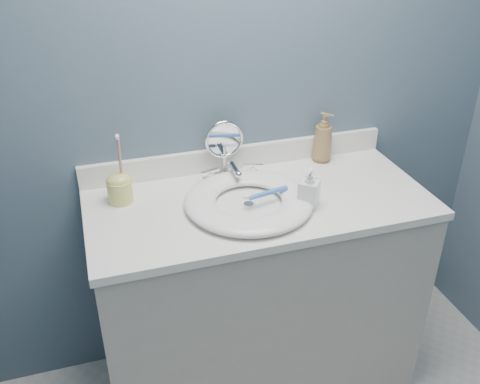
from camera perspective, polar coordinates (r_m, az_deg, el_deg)
name	(u,v)px	position (r m, az deg, el deg)	size (l,w,h in m)	color
back_wall	(237,89)	(2.01, -0.37, 10.96)	(2.20, 0.02, 2.40)	#4A606F
vanity_cabinet	(257,297)	(2.17, 1.86, -11.18)	(1.20, 0.55, 0.85)	#B3AFA3
countertop	(259,203)	(1.91, 2.08, -1.16)	(1.22, 0.57, 0.03)	white
backsplash	(238,157)	(2.10, -0.25, 3.75)	(1.22, 0.02, 0.09)	white
basin	(249,201)	(1.86, 0.94, -0.95)	(0.45, 0.45, 0.04)	white
drain	(249,205)	(1.86, 0.94, -1.35)	(0.04, 0.04, 0.01)	silver
faucet	(233,174)	(2.02, -0.80, 1.98)	(0.25, 0.13, 0.07)	silver
makeup_mirror	(224,145)	(2.02, -1.69, 4.98)	(0.15, 0.08, 0.22)	silver
soap_bottle_amber	(323,137)	(2.16, 8.86, 5.80)	(0.08, 0.08, 0.20)	olive
soap_bottle_clear	(309,188)	(1.84, 7.39, 0.45)	(0.07, 0.07, 0.15)	silver
toothbrush_holder	(120,187)	(1.91, -12.72, 0.54)	(0.09, 0.09, 0.25)	#D3D069
toothbrush_lying	(266,193)	(1.85, 2.84, -0.14)	(0.17, 0.05, 0.02)	#3C76D4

